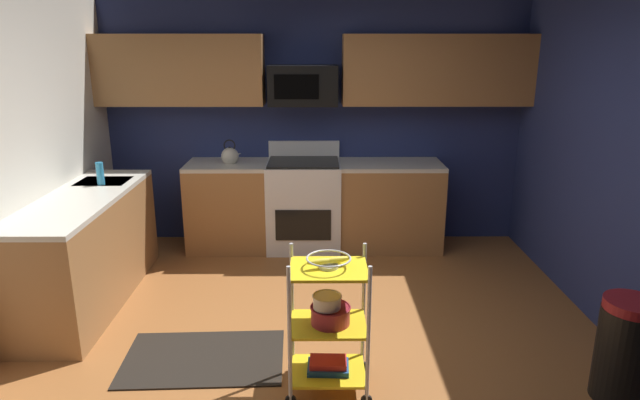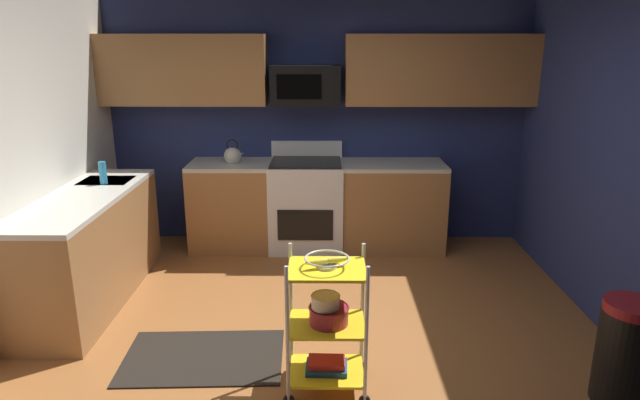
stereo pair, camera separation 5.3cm
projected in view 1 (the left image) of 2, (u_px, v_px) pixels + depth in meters
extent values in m
cube|color=#995B2D|center=(314.00, 354.00, 3.94)|extent=(4.40, 4.80, 0.04)
cube|color=navy|center=(314.00, 122.00, 5.90)|extent=(4.52, 0.06, 2.60)
cube|color=#9E6B3D|center=(315.00, 207.00, 5.82)|extent=(2.65, 0.60, 0.88)
cube|color=beige|center=(314.00, 165.00, 5.70)|extent=(2.65, 0.60, 0.04)
cube|color=#9E6B3D|center=(87.00, 251.00, 4.61)|extent=(0.60, 1.92, 0.88)
cube|color=beige|center=(80.00, 199.00, 4.48)|extent=(0.60, 1.92, 0.04)
cube|color=#B7BABC|center=(104.00, 189.00, 4.98)|extent=(0.44, 0.36, 0.16)
cube|color=white|center=(304.00, 205.00, 5.82)|extent=(0.76, 0.64, 0.92)
cube|color=black|center=(303.00, 225.00, 5.54)|extent=(0.56, 0.01, 0.32)
cube|color=white|center=(304.00, 149.00, 5.94)|extent=(0.76, 0.06, 0.18)
cube|color=black|center=(303.00, 162.00, 5.69)|extent=(0.72, 0.60, 0.02)
cube|color=#9E6B3D|center=(180.00, 70.00, 5.55)|extent=(1.69, 0.33, 0.70)
cube|color=#9E6B3D|center=(437.00, 70.00, 5.57)|extent=(1.91, 0.33, 0.70)
cube|color=black|center=(303.00, 85.00, 5.58)|extent=(0.70, 0.38, 0.40)
cube|color=black|center=(296.00, 87.00, 5.39)|extent=(0.44, 0.01, 0.24)
cylinder|color=silver|center=(290.00, 336.00, 3.22)|extent=(0.02, 0.02, 0.88)
cylinder|color=silver|center=(368.00, 336.00, 3.22)|extent=(0.02, 0.02, 0.88)
cylinder|color=black|center=(367.00, 400.00, 3.34)|extent=(0.07, 0.02, 0.07)
cylinder|color=silver|center=(292.00, 307.00, 3.57)|extent=(0.02, 0.02, 0.88)
cylinder|color=black|center=(293.00, 367.00, 3.69)|extent=(0.07, 0.02, 0.07)
cylinder|color=silver|center=(363.00, 307.00, 3.57)|extent=(0.02, 0.02, 0.88)
cylinder|color=black|center=(362.00, 366.00, 3.69)|extent=(0.07, 0.02, 0.07)
cube|color=yellow|center=(328.00, 371.00, 3.49)|extent=(0.47, 0.37, 0.02)
cube|color=yellow|center=(328.00, 324.00, 3.40)|extent=(0.47, 0.37, 0.02)
cube|color=yellow|center=(329.00, 269.00, 3.30)|extent=(0.47, 0.37, 0.02)
torus|color=silver|center=(329.00, 258.00, 3.28)|extent=(0.27, 0.27, 0.01)
cylinder|color=silver|center=(329.00, 266.00, 3.29)|extent=(0.12, 0.12, 0.02)
ellipsoid|color=yellow|center=(337.00, 260.00, 3.30)|extent=(0.17, 0.09, 0.04)
ellipsoid|color=yellow|center=(321.00, 262.00, 3.27)|extent=(0.17, 0.09, 0.04)
cylinder|color=maroon|center=(330.00, 315.00, 3.38)|extent=(0.24, 0.24, 0.11)
torus|color=maroon|center=(330.00, 307.00, 3.37)|extent=(0.25, 0.25, 0.01)
cylinder|color=silver|center=(327.00, 302.00, 3.34)|extent=(0.17, 0.17, 0.08)
torus|color=silver|center=(327.00, 296.00, 3.33)|extent=(0.18, 0.18, 0.01)
cube|color=#1E4C8C|center=(328.00, 367.00, 3.49)|extent=(0.26, 0.19, 0.04)
cube|color=#B22626|center=(328.00, 362.00, 3.48)|extent=(0.24, 0.15, 0.04)
sphere|color=beige|center=(230.00, 156.00, 5.67)|extent=(0.18, 0.18, 0.18)
sphere|color=black|center=(230.00, 148.00, 5.64)|extent=(0.03, 0.03, 0.03)
cone|color=beige|center=(238.00, 154.00, 5.66)|extent=(0.09, 0.04, 0.06)
torus|color=black|center=(229.00, 145.00, 5.64)|extent=(0.12, 0.01, 0.12)
cylinder|color=#2D8CBF|center=(100.00, 174.00, 4.80)|extent=(0.06, 0.06, 0.20)
cylinder|color=black|center=(625.00, 354.00, 3.35)|extent=(0.34, 0.34, 0.60)
cylinder|color=maroon|center=(633.00, 305.00, 3.26)|extent=(0.33, 0.33, 0.06)
cube|color=black|center=(204.00, 358.00, 3.84)|extent=(1.13, 0.74, 0.01)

